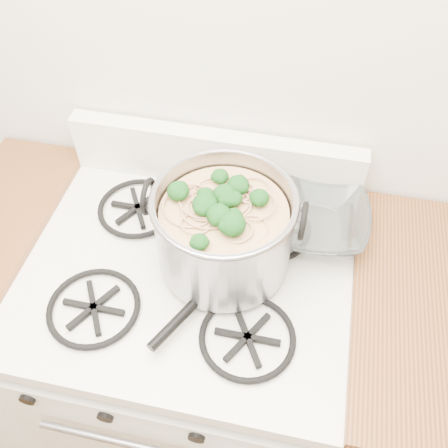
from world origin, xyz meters
TOP-DOWN VIEW (x-y plane):
  - gas_range at (0.00, 1.26)m, footprint 0.76×0.66m
  - counter_left at (-0.51, 1.26)m, footprint 0.25×0.65m
  - stock_pot at (0.08, 1.30)m, footprint 0.34×0.31m
  - spatula at (0.10, 1.27)m, footprint 0.40×0.41m
  - glass_bowl at (0.27, 1.43)m, footprint 0.11×0.11m

SIDE VIEW (x-z plane):
  - gas_range at x=0.00m, z-range -0.03..0.90m
  - counter_left at x=-0.51m, z-range 0.00..0.92m
  - spatula at x=0.10m, z-range 0.92..0.95m
  - glass_bowl at x=0.27m, z-range 0.92..0.95m
  - stock_pot at x=0.08m, z-range 0.92..1.13m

